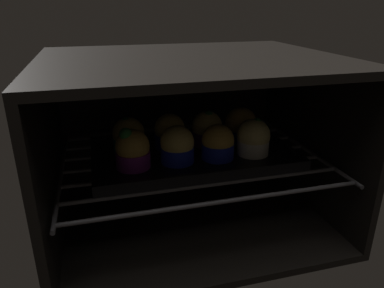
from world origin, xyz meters
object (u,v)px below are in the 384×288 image
object	(u,v)px
muffin_row0_col0	(132,150)
muffin_row1_col3	(241,126)
baking_tray	(192,155)
muffin_row0_col2	(218,144)
muffin_row1_col2	(207,130)
muffin_row1_col1	(170,132)
muffin_row0_col1	(177,146)
muffin_row1_col0	(129,137)
muffin_row0_col3	(253,139)

from	to	relation	value
muffin_row0_col0	muffin_row1_col3	size ratio (longest dim) A/B	1.07
baking_tray	muffin_row1_col3	bearing A→B (deg)	18.44
muffin_row0_col2	muffin_row1_col3	bearing A→B (deg)	44.97
baking_tray	muffin_row1_col2	distance (cm)	7.23
muffin_row0_col2	muffin_row1_col1	distance (cm)	11.87
muffin_row0_col0	baking_tray	bearing A→B (deg)	17.40
muffin_row1_col1	muffin_row1_col2	world-z (taller)	muffin_row1_col2
muffin_row0_col0	muffin_row1_col1	xyz separation A→B (cm)	(9.11, 8.41, -0.15)
muffin_row0_col1	muffin_row0_col2	distance (cm)	8.47
muffin_row0_col2	muffin_row1_col3	distance (cm)	11.96
muffin_row1_col0	muffin_row1_col1	size ratio (longest dim) A/B	1.02
muffin_row0_col0	muffin_row0_col1	distance (cm)	8.94
muffin_row0_col1	muffin_row1_col0	size ratio (longest dim) A/B	0.98
muffin_row0_col2	muffin_row0_col3	xyz separation A→B (cm)	(7.98, 0.24, 0.25)
muffin_row1_col3	muffin_row1_col1	bearing A→B (deg)	179.80
muffin_row0_col0	muffin_row1_col0	xyz separation A→B (cm)	(0.13, 8.31, -0.21)
muffin_row1_col0	muffin_row1_col1	xyz separation A→B (cm)	(8.98, 0.11, 0.06)
muffin_row1_col0	muffin_row1_col2	distance (cm)	17.46
muffin_row0_col3	muffin_row1_col2	distance (cm)	11.08
baking_tray	muffin_row0_col0	distance (cm)	14.26
muffin_row0_col0	muffin_row1_col3	bearing A→B (deg)	17.91
muffin_row0_col3	muffin_row1_col3	distance (cm)	8.22
baking_tray	muffin_row0_col0	size ratio (longest dim) A/B	4.98
baking_tray	muffin_row0_col2	world-z (taller)	muffin_row0_col2
baking_tray	muffin_row0_col1	distance (cm)	6.89
muffin_row1_col0	muffin_row0_col2	bearing A→B (deg)	-25.95
muffin_row0_col2	muffin_row0_col3	size ratio (longest dim) A/B	0.92
muffin_row1_col1	muffin_row0_col1	bearing A→B (deg)	-91.23
muffin_row0_col2	muffin_row1_col3	size ratio (longest dim) A/B	0.93
muffin_row0_col1	muffin_row1_col2	size ratio (longest dim) A/B	0.95
muffin_row0_col3	muffin_row0_col2	bearing A→B (deg)	-178.29
baking_tray	muffin_row1_col1	distance (cm)	7.06
muffin_row1_col1	muffin_row1_col2	size ratio (longest dim) A/B	0.95
muffin_row0_col3	muffin_row1_col3	bearing A→B (deg)	86.70
muffin_row0_col0	muffin_row1_col3	world-z (taller)	muffin_row0_col0
muffin_row0_col1	muffin_row1_col2	bearing A→B (deg)	42.07
muffin_row1_col0	muffin_row0_col0	bearing A→B (deg)	-90.91
muffin_row1_col2	baking_tray	bearing A→B (deg)	-139.14
muffin_row0_col3	muffin_row1_col2	bearing A→B (deg)	134.68
baking_tray	muffin_row0_col0	xyz separation A→B (cm)	(-13.03, -4.08, 4.11)
muffin_row0_col3	muffin_row1_col0	distance (cm)	26.53
muffin_row0_col2	muffin_row1_col1	xyz separation A→B (cm)	(-8.28, 8.51, 0.28)
muffin_row0_col0	muffin_row1_col2	size ratio (longest dim) A/B	1.05
baking_tray	muffin_row0_col1	world-z (taller)	muffin_row0_col1
muffin_row1_col2	muffin_row1_col3	distance (cm)	8.27
muffin_row0_col1	muffin_row1_col0	bearing A→B (deg)	137.41
muffin_row0_col0	muffin_row1_col3	xyz separation A→B (cm)	(25.85, 8.36, -0.10)
muffin_row0_col0	muffin_row0_col2	distance (cm)	17.40
muffin_row0_col1	muffin_row0_col0	bearing A→B (deg)	-178.63
muffin_row0_col1	muffin_row0_col2	size ratio (longest dim) A/B	1.05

